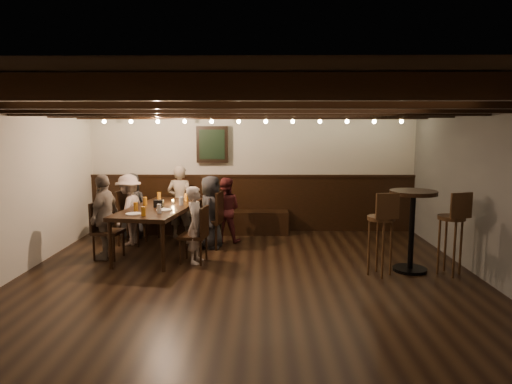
{
  "coord_description": "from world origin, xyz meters",
  "views": [
    {
      "loc": [
        0.18,
        -5.64,
        2.07
      ],
      "look_at": [
        0.09,
        1.3,
        1.1
      ],
      "focal_mm": 32.0,
      "sensor_mm": 36.0,
      "label": 1
    }
  ],
  "objects_px": {
    "person_bench_right": "(225,210)",
    "bar_stool_left": "(380,245)",
    "person_bench_left": "(132,206)",
    "chair_left_near": "(131,228)",
    "chair_right_near": "(210,231)",
    "person_bench_centre": "(180,202)",
    "person_left_far": "(105,217)",
    "high_top_table": "(412,219)",
    "person_right_far": "(196,225)",
    "chair_left_far": "(108,241)",
    "chair_right_far": "(195,245)",
    "person_right_near": "(211,212)",
    "bar_stool_right": "(450,244)",
    "person_left_near": "(129,210)",
    "dining_table": "(160,211)"
  },
  "relations": [
    {
      "from": "dining_table",
      "to": "person_bench_left",
      "type": "distance_m",
      "value": 1.28
    },
    {
      "from": "chair_left_far",
      "to": "person_bench_left",
      "type": "distance_m",
      "value": 1.4
    },
    {
      "from": "person_left_far",
      "to": "high_top_table",
      "type": "bearing_deg",
      "value": 90.93
    },
    {
      "from": "person_bench_right",
      "to": "high_top_table",
      "type": "distance_m",
      "value": 3.31
    },
    {
      "from": "person_right_near",
      "to": "person_right_far",
      "type": "distance_m",
      "value": 0.9
    },
    {
      "from": "person_bench_centre",
      "to": "person_bench_right",
      "type": "bearing_deg",
      "value": 170.54
    },
    {
      "from": "person_right_near",
      "to": "bar_stool_right",
      "type": "height_order",
      "value": "person_right_near"
    },
    {
      "from": "person_bench_left",
      "to": "high_top_table",
      "type": "height_order",
      "value": "person_bench_left"
    },
    {
      "from": "person_bench_centre",
      "to": "person_left_far",
      "type": "relative_size",
      "value": 1.02
    },
    {
      "from": "person_bench_left",
      "to": "person_right_far",
      "type": "xyz_separation_m",
      "value": [
        1.44,
        -1.57,
        -0.02
      ]
    },
    {
      "from": "chair_left_near",
      "to": "person_bench_centre",
      "type": "distance_m",
      "value": 1.02
    },
    {
      "from": "person_left_near",
      "to": "chair_right_far",
      "type": "bearing_deg",
      "value": 58.5
    },
    {
      "from": "person_right_near",
      "to": "person_right_far",
      "type": "xyz_separation_m",
      "value": [
        -0.13,
        -0.89,
        -0.03
      ]
    },
    {
      "from": "person_bench_centre",
      "to": "bar_stool_right",
      "type": "distance_m",
      "value": 4.72
    },
    {
      "from": "person_bench_right",
      "to": "person_bench_left",
      "type": "bearing_deg",
      "value": -0.0
    },
    {
      "from": "bar_stool_left",
      "to": "chair_right_far",
      "type": "bearing_deg",
      "value": 156.31
    },
    {
      "from": "chair_right_near",
      "to": "person_left_near",
      "type": "relative_size",
      "value": 0.78
    },
    {
      "from": "chair_left_far",
      "to": "person_left_far",
      "type": "xyz_separation_m",
      "value": [
        -0.03,
        0.0,
        0.4
      ]
    },
    {
      "from": "person_bench_right",
      "to": "person_right_far",
      "type": "xyz_separation_m",
      "value": [
        -0.34,
        -1.31,
        0.0
      ]
    },
    {
      "from": "person_left_far",
      "to": "person_bench_centre",
      "type": "bearing_deg",
      "value": 153.43
    },
    {
      "from": "person_right_far",
      "to": "person_left_far",
      "type": "bearing_deg",
      "value": 90.0
    },
    {
      "from": "person_bench_centre",
      "to": "chair_right_far",
      "type": "bearing_deg",
      "value": 115.59
    },
    {
      "from": "person_left_near",
      "to": "person_left_far",
      "type": "height_order",
      "value": "person_left_far"
    },
    {
      "from": "dining_table",
      "to": "person_right_near",
      "type": "xyz_separation_m",
      "value": [
        0.81,
        0.34,
        -0.09
      ]
    },
    {
      "from": "dining_table",
      "to": "chair_left_near",
      "type": "relative_size",
      "value": 2.26
    },
    {
      "from": "chair_right_near",
      "to": "person_left_near",
      "type": "height_order",
      "value": "person_left_near"
    },
    {
      "from": "person_bench_centre",
      "to": "person_right_far",
      "type": "height_order",
      "value": "person_bench_centre"
    },
    {
      "from": "chair_left_near",
      "to": "chair_right_near",
      "type": "xyz_separation_m",
      "value": [
        1.43,
        -0.21,
        0.0
      ]
    },
    {
      "from": "high_top_table",
      "to": "person_bench_centre",
      "type": "bearing_deg",
      "value": 151.93
    },
    {
      "from": "chair_left_far",
      "to": "person_left_far",
      "type": "bearing_deg",
      "value": -90.0
    },
    {
      "from": "chair_right_near",
      "to": "chair_right_far",
      "type": "bearing_deg",
      "value": 179.86
    },
    {
      "from": "chair_left_near",
      "to": "person_right_near",
      "type": "height_order",
      "value": "person_right_near"
    },
    {
      "from": "person_left_far",
      "to": "chair_left_far",
      "type": "bearing_deg",
      "value": 90.0
    },
    {
      "from": "person_right_near",
      "to": "dining_table",
      "type": "bearing_deg",
      "value": 120.96
    },
    {
      "from": "person_right_far",
      "to": "high_top_table",
      "type": "bearing_deg",
      "value": -88.63
    },
    {
      "from": "person_bench_left",
      "to": "person_bench_right",
      "type": "height_order",
      "value": "person_bench_left"
    },
    {
      "from": "person_bench_centre",
      "to": "bar_stool_left",
      "type": "height_order",
      "value": "person_bench_centre"
    },
    {
      "from": "chair_left_far",
      "to": "person_bench_right",
      "type": "xyz_separation_m",
      "value": [
        1.8,
        1.1,
        0.31
      ]
    },
    {
      "from": "chair_right_far",
      "to": "person_bench_left",
      "type": "xyz_separation_m",
      "value": [
        -1.41,
        1.57,
        0.35
      ]
    },
    {
      "from": "person_left_far",
      "to": "high_top_table",
      "type": "distance_m",
      "value": 4.7
    },
    {
      "from": "person_bench_right",
      "to": "bar_stool_left",
      "type": "distance_m",
      "value": 3.02
    },
    {
      "from": "person_right_far",
      "to": "bar_stool_right",
      "type": "height_order",
      "value": "bar_stool_right"
    },
    {
      "from": "chair_left_far",
      "to": "person_left_near",
      "type": "height_order",
      "value": "person_left_near"
    },
    {
      "from": "chair_right_far",
      "to": "person_bench_centre",
      "type": "relative_size",
      "value": 0.63
    },
    {
      "from": "person_bench_centre",
      "to": "chair_left_near",
      "type": "bearing_deg",
      "value": 39.79
    },
    {
      "from": "person_right_near",
      "to": "person_right_far",
      "type": "bearing_deg",
      "value": 180.0
    },
    {
      "from": "person_right_near",
      "to": "bar_stool_left",
      "type": "xyz_separation_m",
      "value": [
        2.55,
        -1.48,
        -0.18
      ]
    },
    {
      "from": "person_bench_right",
      "to": "person_left_near",
      "type": "height_order",
      "value": "person_left_near"
    },
    {
      "from": "bar_stool_right",
      "to": "chair_right_near",
      "type": "bearing_deg",
      "value": 141.54
    },
    {
      "from": "person_right_near",
      "to": "high_top_table",
      "type": "distance_m",
      "value": 3.31
    }
  ]
}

